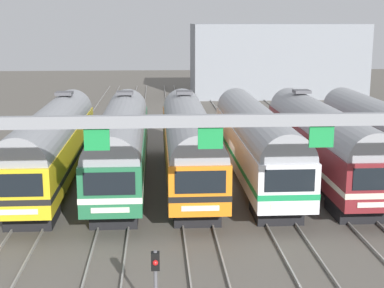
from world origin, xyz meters
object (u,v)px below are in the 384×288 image
at_px(commuter_train_yellow, 53,142).
at_px(commuter_train_white, 255,140).
at_px(yard_signal_mast, 155,273).
at_px(commuter_train_green, 121,141).
at_px(commuter_train_maroon, 321,139).
at_px(catenary_gantry, 266,145).
at_px(commuter_train_orange, 189,140).

xyz_separation_m(commuter_train_yellow, commuter_train_white, (12.07, -0.00, -0.00)).
relative_size(commuter_train_white, yard_signal_mast, 7.22).
xyz_separation_m(commuter_train_yellow, commuter_train_green, (4.02, 0.00, 0.00)).
bearing_deg(commuter_train_white, commuter_train_yellow, 179.98).
distance_m(commuter_train_maroon, catenary_gantry, 15.02).
distance_m(commuter_train_yellow, commuter_train_green, 4.02).
height_order(commuter_train_yellow, commuter_train_green, same).
xyz_separation_m(commuter_train_green, commuter_train_orange, (4.02, 0.00, 0.00)).
xyz_separation_m(commuter_train_yellow, commuter_train_maroon, (16.09, 0.00, 0.00)).
bearing_deg(commuter_train_green, commuter_train_yellow, 180.00).
bearing_deg(commuter_train_white, yard_signal_mast, -110.47).
xyz_separation_m(commuter_train_maroon, catenary_gantry, (-6.03, -13.50, 2.65)).
relative_size(commuter_train_green, commuter_train_maroon, 1.00).
distance_m(commuter_train_orange, yard_signal_mast, 16.32).
bearing_deg(commuter_train_white, commuter_train_green, 179.97).
bearing_deg(commuter_train_yellow, commuter_train_maroon, 0.00).
bearing_deg(catenary_gantry, commuter_train_white, 81.52).
xyz_separation_m(commuter_train_orange, commuter_train_white, (4.02, -0.00, -0.00)).
height_order(commuter_train_green, commuter_train_orange, same).
distance_m(commuter_train_orange, commuter_train_white, 4.02).
distance_m(commuter_train_green, commuter_train_orange, 4.02).
xyz_separation_m(commuter_train_white, commuter_train_maroon, (4.02, 0.00, 0.00)).
height_order(commuter_train_yellow, commuter_train_white, commuter_train_yellow).
xyz_separation_m(commuter_train_green, commuter_train_maroon, (12.07, 0.00, 0.00)).
bearing_deg(commuter_train_maroon, commuter_train_green, 180.00).
xyz_separation_m(commuter_train_green, commuter_train_white, (8.05, -0.00, -0.00)).
bearing_deg(commuter_train_white, catenary_gantry, -98.48).
distance_m(commuter_train_white, yard_signal_mast, 17.28).
relative_size(commuter_train_maroon, catenary_gantry, 0.71).
relative_size(commuter_train_green, commuter_train_orange, 1.00).
distance_m(commuter_train_green, commuter_train_maroon, 12.07).
xyz_separation_m(commuter_train_yellow, catenary_gantry, (10.06, -13.50, 2.65)).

